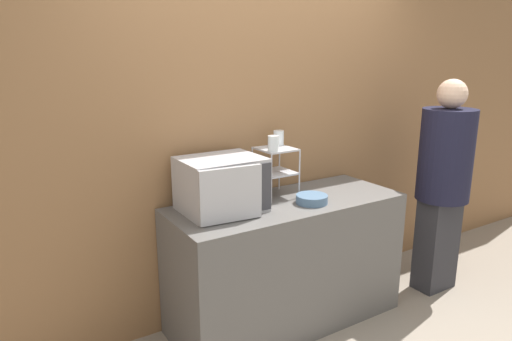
# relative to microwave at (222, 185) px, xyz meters

# --- Properties ---
(wall_back) EXTENTS (8.00, 0.06, 2.60)m
(wall_back) POSITION_rel_microwave_xyz_m (0.45, 0.29, 0.25)
(wall_back) COLOR olive
(wall_back) RESTS_ON ground_plane
(counter) EXTENTS (1.61, 0.63, 0.88)m
(counter) POSITION_rel_microwave_xyz_m (0.45, -0.07, -0.61)
(counter) COLOR #595654
(counter) RESTS_ON ground_plane
(microwave) EXTENTS (0.50, 0.45, 0.34)m
(microwave) POSITION_rel_microwave_xyz_m (0.00, 0.00, 0.00)
(microwave) COLOR #ADADB2
(microwave) RESTS_ON counter
(dish_rack) EXTENTS (0.24, 0.25, 0.34)m
(dish_rack) POSITION_rel_microwave_xyz_m (0.45, 0.07, 0.07)
(dish_rack) COLOR #B2B2B7
(dish_rack) RESTS_ON counter
(glass_front_left) EXTENTS (0.07, 0.07, 0.10)m
(glass_front_left) POSITION_rel_microwave_xyz_m (0.38, -0.01, 0.22)
(glass_front_left) COLOR silver
(glass_front_left) RESTS_ON dish_rack
(glass_back_right) EXTENTS (0.07, 0.07, 0.10)m
(glass_back_right) POSITION_rel_microwave_xyz_m (0.53, 0.15, 0.22)
(glass_back_right) COLOR silver
(glass_back_right) RESTS_ON dish_rack
(bowl) EXTENTS (0.21, 0.21, 0.06)m
(bowl) POSITION_rel_microwave_xyz_m (0.57, -0.18, -0.14)
(bowl) COLOR slate
(bowl) RESTS_ON counter
(person) EXTENTS (0.39, 0.39, 1.66)m
(person) POSITION_rel_microwave_xyz_m (1.74, -0.32, -0.13)
(person) COLOR #2D2D33
(person) RESTS_ON ground_plane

